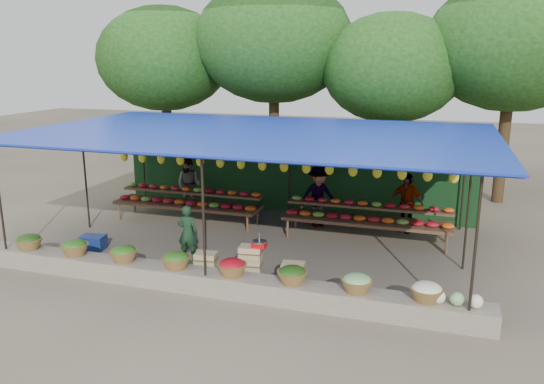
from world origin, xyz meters
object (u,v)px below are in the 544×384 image
(crate_counter, at_px, (249,267))
(vendor_seated, at_px, (188,233))
(blue_crate_front, at_px, (31,254))
(weighing_scale, at_px, (259,244))
(blue_crate_back, at_px, (93,242))

(crate_counter, xyz_separation_m, vendor_seated, (-1.75, 0.72, 0.34))
(blue_crate_front, bearing_deg, crate_counter, 29.15)
(weighing_scale, height_order, blue_crate_back, weighing_scale)
(blue_crate_front, xyz_separation_m, blue_crate_back, (0.91, 1.03, 0.02))
(weighing_scale, distance_m, blue_crate_front, 5.44)
(weighing_scale, bearing_deg, blue_crate_back, 171.85)
(crate_counter, distance_m, vendor_seated, 1.92)
(crate_counter, bearing_deg, blue_crate_front, -175.63)
(blue_crate_front, bearing_deg, vendor_seated, 42.87)
(crate_counter, relative_size, vendor_seated, 1.85)
(weighing_scale, bearing_deg, crate_counter, 180.00)
(vendor_seated, bearing_deg, blue_crate_back, -2.71)
(crate_counter, bearing_deg, vendor_seated, 157.58)
(crate_counter, xyz_separation_m, weighing_scale, (0.22, 0.00, 0.53))
(crate_counter, distance_m, blue_crate_back, 4.30)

